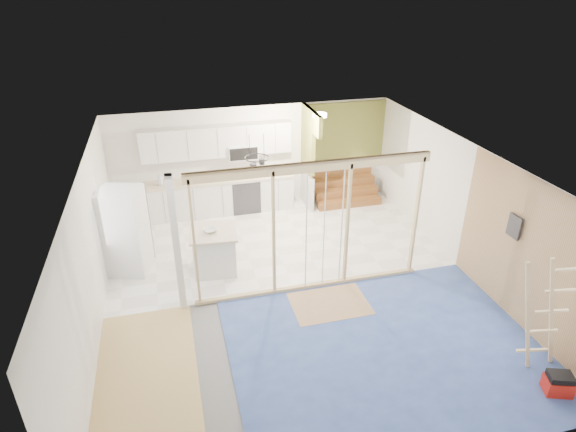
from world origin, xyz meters
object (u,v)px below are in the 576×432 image
object	(u,v)px
fridge	(126,232)
ladder	(543,314)
island	(215,251)
toolbox	(558,384)

from	to	relation	value
fridge	ladder	bearing A→B (deg)	-19.43
island	fridge	bearing A→B (deg)	171.03
fridge	island	bearing A→B (deg)	1.57
fridge	toolbox	distance (m)	7.84
ladder	fridge	bearing A→B (deg)	168.70
fridge	ladder	xyz separation A→B (m)	(6.08, -4.31, 0.06)
fridge	toolbox	size ratio (longest dim) A/B	4.03
island	ladder	xyz separation A→B (m)	(4.41, -3.89, 0.51)
fridge	island	xyz separation A→B (m)	(1.67, -0.43, -0.45)
toolbox	ladder	world-z (taller)	ladder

